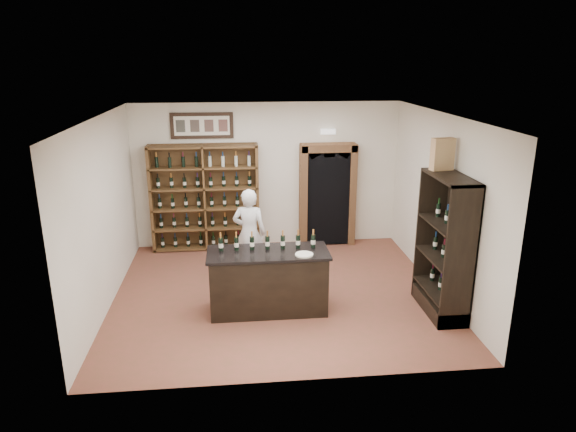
{
  "coord_description": "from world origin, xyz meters",
  "views": [
    {
      "loc": [
        -0.66,
        -7.97,
        3.88
      ],
      "look_at": [
        0.2,
        0.3,
        1.28
      ],
      "focal_mm": 32.0,
      "sensor_mm": 36.0,
      "label": 1
    }
  ],
  "objects_px": {
    "shopkeeper": "(249,233)",
    "wine_crate": "(442,154)",
    "tasting_counter": "(268,282)",
    "side_cabinet": "(444,267)",
    "wine_shelf": "(205,197)",
    "counter_bottle_0": "(221,244)"
  },
  "relations": [
    {
      "from": "counter_bottle_0",
      "to": "side_cabinet",
      "type": "xyz_separation_m",
      "value": [
        3.44,
        -0.41,
        -0.35
      ]
    },
    {
      "from": "shopkeeper",
      "to": "wine_crate",
      "type": "bearing_deg",
      "value": 167.59
    },
    {
      "from": "wine_shelf",
      "to": "counter_bottle_0",
      "type": "bearing_deg",
      "value": -82.33
    },
    {
      "from": "wine_shelf",
      "to": "shopkeeper",
      "type": "distance_m",
      "value": 1.79
    },
    {
      "from": "wine_shelf",
      "to": "wine_crate",
      "type": "xyz_separation_m",
      "value": [
        3.8,
        -2.83,
        1.35
      ]
    },
    {
      "from": "side_cabinet",
      "to": "shopkeeper",
      "type": "distance_m",
      "value": 3.42
    },
    {
      "from": "side_cabinet",
      "to": "counter_bottle_0",
      "type": "bearing_deg",
      "value": 173.17
    },
    {
      "from": "tasting_counter",
      "to": "side_cabinet",
      "type": "height_order",
      "value": "side_cabinet"
    },
    {
      "from": "tasting_counter",
      "to": "wine_crate",
      "type": "bearing_deg",
      "value": 2.12
    },
    {
      "from": "wine_shelf",
      "to": "tasting_counter",
      "type": "relative_size",
      "value": 1.17
    },
    {
      "from": "counter_bottle_0",
      "to": "wine_crate",
      "type": "height_order",
      "value": "wine_crate"
    },
    {
      "from": "wine_shelf",
      "to": "counter_bottle_0",
      "type": "distance_m",
      "value": 2.85
    },
    {
      "from": "tasting_counter",
      "to": "shopkeeper",
      "type": "height_order",
      "value": "shopkeeper"
    },
    {
      "from": "counter_bottle_0",
      "to": "wine_crate",
      "type": "distance_m",
      "value": 3.67
    },
    {
      "from": "tasting_counter",
      "to": "counter_bottle_0",
      "type": "xyz_separation_m",
      "value": [
        -0.72,
        0.11,
        0.61
      ]
    },
    {
      "from": "tasting_counter",
      "to": "shopkeeper",
      "type": "relative_size",
      "value": 1.14
    },
    {
      "from": "counter_bottle_0",
      "to": "shopkeeper",
      "type": "distance_m",
      "value": 1.39
    },
    {
      "from": "wine_shelf",
      "to": "side_cabinet",
      "type": "bearing_deg",
      "value": -40.21
    },
    {
      "from": "wine_shelf",
      "to": "shopkeeper",
      "type": "height_order",
      "value": "wine_shelf"
    },
    {
      "from": "wine_crate",
      "to": "tasting_counter",
      "type": "bearing_deg",
      "value": 172.24
    },
    {
      "from": "tasting_counter",
      "to": "side_cabinet",
      "type": "distance_m",
      "value": 2.75
    },
    {
      "from": "wine_shelf",
      "to": "counter_bottle_0",
      "type": "relative_size",
      "value": 7.33
    }
  ]
}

